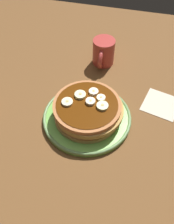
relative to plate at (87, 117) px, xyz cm
name	(u,v)px	position (x,y,z in cm)	size (l,w,h in cm)	color
ground_plane	(87,122)	(0.00, 0.00, -2.48)	(140.00, 140.00, 3.00)	brown
plate	(87,117)	(0.00, 0.00, 0.00)	(27.39, 27.39, 1.82)	#72B74C
pancake_stack	(87,110)	(0.05, 0.13, 3.44)	(21.31, 21.18, 5.79)	tan
banana_slice_0	(90,102)	(-0.85, 0.83, 6.66)	(2.88, 2.88, 1.06)	#FCEAC1
banana_slice_1	(80,95)	(-2.70, -2.75, 6.64)	(3.41, 3.41, 1.02)	#EBF4B2
banana_slice_2	(102,107)	(0.38, 4.56, 6.64)	(3.44, 3.44, 1.02)	#EFF4B5
banana_slice_3	(67,102)	(0.94, -5.70, 6.59)	(3.35, 3.35, 0.92)	beige
banana_slice_4	(94,92)	(-4.98, 0.82, 6.60)	(2.94, 2.94, 0.93)	#F9E7C2
banana_slice_5	(101,98)	(-3.14, 3.50, 6.52)	(2.66, 2.66, 0.79)	#F9EFBF
coffee_mug	(103,52)	(-28.03, -0.72, 4.00)	(11.71, 8.08, 9.66)	#B23833
napkin	(161,104)	(-11.82, 22.15, -0.83)	(11.00, 11.00, 0.30)	beige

